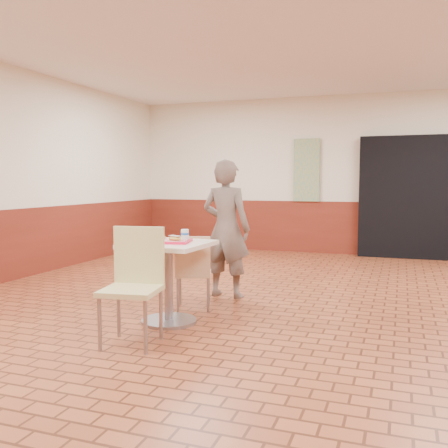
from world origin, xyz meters
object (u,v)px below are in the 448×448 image
(ring_donut, at_px, (161,238))
(long_john_donut, at_px, (175,238))
(customer, at_px, (226,229))
(paper_cup, at_px, (185,234))
(chair_main_back, at_px, (193,268))
(chair_main_front, at_px, (134,279))
(serving_tray, at_px, (168,241))
(main_table, at_px, (169,269))

(ring_donut, height_order, long_john_donut, long_john_donut)
(customer, bearing_deg, paper_cup, 94.74)
(chair_main_back, height_order, ring_donut, ring_donut)
(ring_donut, bearing_deg, long_john_donut, -20.60)
(customer, height_order, long_john_donut, customer)
(chair_main_front, relative_size, chair_main_back, 1.23)
(long_john_donut, bearing_deg, serving_tray, 157.76)
(customer, xyz_separation_m, ring_donut, (-0.25, -1.20, 0.01))
(customer, bearing_deg, main_table, 88.39)
(serving_tray, bearing_deg, chair_main_front, -91.22)
(chair_main_front, xyz_separation_m, serving_tray, (0.01, 0.64, 0.25))
(chair_main_front, xyz_separation_m, chair_main_back, (0.05, 1.17, -0.10))
(customer, distance_m, serving_tray, 1.24)
(serving_tray, distance_m, long_john_donut, 0.10)
(chair_main_front, bearing_deg, chair_main_back, 78.83)
(serving_tray, bearing_deg, ring_donut, 161.06)
(ring_donut, height_order, paper_cup, paper_cup)
(serving_tray, relative_size, paper_cup, 4.33)
(chair_main_back, bearing_deg, paper_cup, 83.18)
(chair_main_back, relative_size, ring_donut, 9.05)
(chair_main_back, bearing_deg, serving_tray, 66.27)
(main_table, xyz_separation_m, paper_cup, (0.14, 0.09, 0.34))
(chair_main_front, bearing_deg, ring_donut, 87.64)
(long_john_donut, distance_m, paper_cup, 0.14)
(main_table, height_order, long_john_donut, long_john_donut)
(main_table, bearing_deg, ring_donut, 161.06)
(chair_main_front, height_order, long_john_donut, chair_main_front)
(long_john_donut, bearing_deg, ring_donut, 159.40)
(chair_main_front, xyz_separation_m, customer, (0.18, 1.87, 0.27))
(ring_donut, relative_size, long_john_donut, 0.54)
(chair_main_back, relative_size, serving_tray, 1.93)
(chair_main_front, relative_size, long_john_donut, 5.98)
(customer, xyz_separation_m, serving_tray, (-0.16, -1.23, -0.01))
(main_table, xyz_separation_m, serving_tray, (0.00, -0.00, 0.27))
(chair_main_front, bearing_deg, long_john_donut, 71.46)
(serving_tray, bearing_deg, customer, 82.43)
(main_table, distance_m, chair_main_back, 0.54)
(main_table, distance_m, chair_main_front, 0.64)
(main_table, relative_size, ring_donut, 8.89)
(paper_cup, bearing_deg, customer, 88.79)
(main_table, relative_size, paper_cup, 8.19)
(main_table, relative_size, serving_tray, 1.89)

